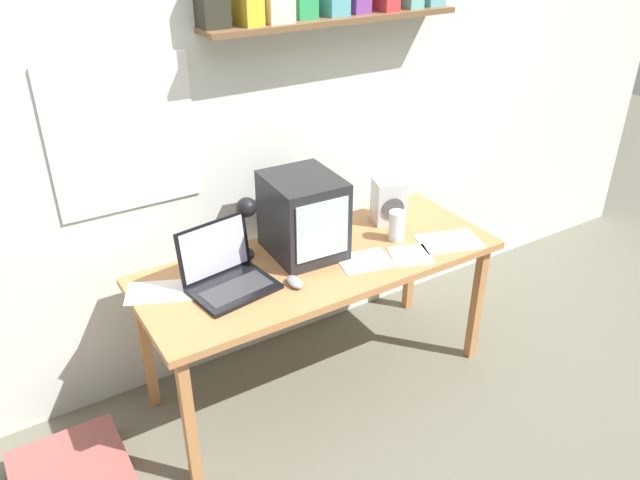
% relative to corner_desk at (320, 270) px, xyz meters
% --- Properties ---
extents(ground_plane, '(12.00, 12.00, 0.00)m').
position_rel_corner_desk_xyz_m(ground_plane, '(0.00, 0.00, -0.64)').
color(ground_plane, '#676354').
extents(back_wall, '(5.60, 0.24, 2.60)m').
position_rel_corner_desk_xyz_m(back_wall, '(0.01, 0.44, 0.67)').
color(back_wall, silver).
rests_on(back_wall, ground_plane).
extents(corner_desk, '(1.68, 0.66, 0.70)m').
position_rel_corner_desk_xyz_m(corner_desk, '(0.00, 0.00, 0.00)').
color(corner_desk, '#B87946').
rests_on(corner_desk, ground_plane).
extents(crt_monitor, '(0.32, 0.38, 0.37)m').
position_rel_corner_desk_xyz_m(crt_monitor, '(-0.03, 0.10, 0.25)').
color(crt_monitor, '#232326').
rests_on(crt_monitor, corner_desk).
extents(laptop, '(0.38, 0.33, 0.26)m').
position_rel_corner_desk_xyz_m(laptop, '(-0.45, 0.03, 0.13)').
color(laptop, black).
rests_on(laptop, corner_desk).
extents(desk_lamp, '(0.12, 0.15, 0.31)m').
position_rel_corner_desk_xyz_m(desk_lamp, '(-0.28, 0.18, 0.26)').
color(desk_lamp, black).
rests_on(desk_lamp, corner_desk).
extents(juice_glass, '(0.08, 0.08, 0.15)m').
position_rel_corner_desk_xyz_m(juice_glass, '(0.41, -0.03, 0.13)').
color(juice_glass, white).
rests_on(juice_glass, corner_desk).
extents(space_heater, '(0.19, 0.18, 0.22)m').
position_rel_corner_desk_xyz_m(space_heater, '(0.49, 0.14, 0.17)').
color(space_heater, silver).
rests_on(space_heater, corner_desk).
extents(computer_mouse, '(0.07, 0.11, 0.03)m').
position_rel_corner_desk_xyz_m(computer_mouse, '(-0.20, -0.13, 0.08)').
color(computer_mouse, gray).
rests_on(computer_mouse, corner_desk).
extents(loose_paper_near_monitor, '(0.34, 0.28, 0.00)m').
position_rel_corner_desk_xyz_m(loose_paper_near_monitor, '(0.61, -0.19, 0.06)').
color(loose_paper_near_monitor, silver).
rests_on(loose_paper_near_monitor, corner_desk).
extents(open_notebook, '(0.23, 0.24, 0.00)m').
position_rel_corner_desk_xyz_m(open_notebook, '(0.37, -0.19, 0.06)').
color(open_notebook, white).
rests_on(open_notebook, corner_desk).
extents(loose_paper_near_laptop, '(0.27, 0.23, 0.00)m').
position_rel_corner_desk_xyz_m(loose_paper_near_laptop, '(0.16, -0.12, 0.06)').
color(loose_paper_near_laptop, white).
rests_on(loose_paper_near_laptop, corner_desk).
extents(printed_handout, '(0.34, 0.27, 0.00)m').
position_rel_corner_desk_xyz_m(printed_handout, '(-0.71, 0.12, 0.06)').
color(printed_handout, white).
rests_on(printed_handout, corner_desk).
extents(floor_cushion, '(0.45, 0.45, 0.10)m').
position_rel_corner_desk_xyz_m(floor_cushion, '(-1.22, -0.02, -0.59)').
color(floor_cushion, '#984F4B').
rests_on(floor_cushion, ground_plane).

